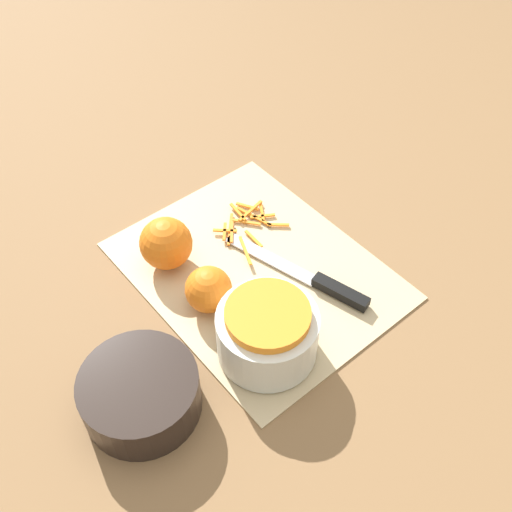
{
  "coord_description": "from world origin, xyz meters",
  "views": [
    {
      "loc": [
        -0.48,
        0.4,
        0.73
      ],
      "look_at": [
        0.0,
        0.0,
        0.04
      ],
      "focal_mm": 42.0,
      "sensor_mm": 36.0,
      "label": 1
    }
  ],
  "objects_px": {
    "bowl_dark": "(141,393)",
    "orange_right": "(166,243)",
    "knife": "(320,282)",
    "orange_left": "(209,289)",
    "bowl_speckled": "(267,332)"
  },
  "relations": [
    {
      "from": "knife",
      "to": "orange_left",
      "type": "xyz_separation_m",
      "value": [
        0.08,
        0.15,
        0.03
      ]
    },
    {
      "from": "bowl_dark",
      "to": "orange_right",
      "type": "height_order",
      "value": "orange_right"
    },
    {
      "from": "knife",
      "to": "orange_right",
      "type": "distance_m",
      "value": 0.25
    },
    {
      "from": "bowl_speckled",
      "to": "orange_left",
      "type": "relative_size",
      "value": 2.0
    },
    {
      "from": "bowl_dark",
      "to": "orange_left",
      "type": "distance_m",
      "value": 0.18
    },
    {
      "from": "bowl_speckled",
      "to": "knife",
      "type": "xyz_separation_m",
      "value": [
        0.04,
        -0.14,
        -0.04
      ]
    },
    {
      "from": "bowl_speckled",
      "to": "orange_left",
      "type": "xyz_separation_m",
      "value": [
        0.12,
        0.01,
        -0.01
      ]
    },
    {
      "from": "orange_left",
      "to": "bowl_dark",
      "type": "bearing_deg",
      "value": 114.34
    },
    {
      "from": "orange_right",
      "to": "knife",
      "type": "bearing_deg",
      "value": -141.38
    },
    {
      "from": "knife",
      "to": "orange_left",
      "type": "distance_m",
      "value": 0.18
    },
    {
      "from": "knife",
      "to": "orange_right",
      "type": "relative_size",
      "value": 3.08
    },
    {
      "from": "orange_left",
      "to": "orange_right",
      "type": "height_order",
      "value": "orange_right"
    },
    {
      "from": "bowl_speckled",
      "to": "knife",
      "type": "height_order",
      "value": "bowl_speckled"
    },
    {
      "from": "bowl_dark",
      "to": "orange_left",
      "type": "height_order",
      "value": "orange_left"
    },
    {
      "from": "knife",
      "to": "bowl_dark",
      "type": "bearing_deg",
      "value": 74.03
    }
  ]
}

